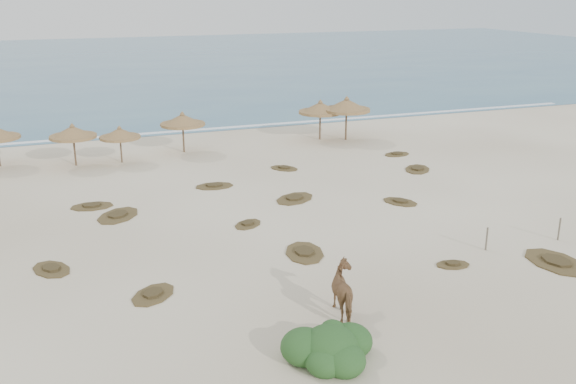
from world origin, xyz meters
name	(u,v)px	position (x,y,z in m)	size (l,w,h in m)	color
ground	(322,257)	(0.00, 0.00, 0.00)	(160.00, 160.00, 0.00)	#F2E7C7
ocean	(121,63)	(0.00, 75.00, 0.00)	(200.00, 100.00, 0.01)	#2A587F
foam_line	(191,130)	(0.00, 26.00, 0.00)	(70.00, 0.60, 0.01)	white
palapa_1	(73,133)	(-8.89, 18.42, 2.09)	(3.12, 3.12, 2.70)	brown
palapa_2	(120,134)	(-6.12, 18.15, 1.86)	(2.72, 2.72, 2.39)	brown
palapa_3	(183,120)	(-1.87, 19.44, 2.17)	(3.00, 3.00, 2.79)	brown
palapa_4	(320,108)	(8.21, 19.78, 2.28)	(4.16, 4.16, 2.94)	brown
palapa_5	(347,106)	(9.94, 19.03, 2.49)	(3.53, 3.53, 3.21)	brown
horse	(347,292)	(-1.16, -4.79, 0.87)	(0.94, 2.06, 1.74)	brown
fence_post_near	(487,239)	(6.80, -1.71, 0.51)	(0.08, 0.08, 1.03)	#605948
fence_post_far	(559,229)	(10.49, -1.86, 0.52)	(0.08, 0.08, 1.04)	#605948
bush	(330,348)	(-2.81, -7.15, 0.42)	(2.88, 2.54, 1.29)	#2A5524
scrub_0	(51,269)	(-10.55, 2.49, 0.05)	(1.98, 2.30, 0.16)	brown
scrub_1	(118,215)	(-7.42, 7.97, 0.05)	(2.89, 3.10, 0.16)	brown
scrub_2	(248,224)	(-1.82, 4.64, 0.05)	(1.87, 1.80, 0.16)	brown
scrub_3	(295,198)	(1.59, 7.46, 0.05)	(2.93, 2.69, 0.16)	brown
scrub_4	(400,202)	(6.53, 5.08, 0.05)	(2.04, 2.27, 0.16)	brown
scrub_5	(417,169)	(10.62, 10.19, 0.05)	(2.53, 2.68, 0.16)	brown
scrub_6	(92,206)	(-8.52, 9.85, 0.05)	(2.21, 1.51, 0.16)	brown
scrub_7	(284,168)	(3.06, 13.20, 0.05)	(2.07, 2.14, 0.16)	brown
scrub_9	(304,252)	(-0.57, 0.60, 0.05)	(2.09, 2.74, 0.16)	brown
scrub_10	(397,154)	(11.27, 13.86, 0.05)	(2.00, 1.48, 0.16)	brown
scrub_11	(153,294)	(-7.12, -1.08, 0.05)	(2.30, 2.35, 0.16)	brown
scrub_12	(453,264)	(4.58, -2.58, 0.05)	(1.52, 1.12, 0.16)	brown
scrub_13	(214,186)	(-1.85, 11.09, 0.05)	(2.22, 1.52, 0.16)	brown
scrub_14	(557,262)	(8.66, -3.82, 0.05)	(2.11, 3.12, 0.16)	brown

